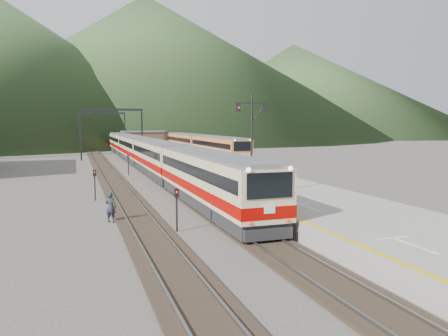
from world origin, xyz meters
name	(u,v)px	position (x,y,z in m)	size (l,w,h in m)	color
ground	(300,265)	(0.00, 0.00, 0.00)	(400.00, 400.00, 0.00)	#47423D
track_main	(146,168)	(0.00, 40.00, 0.07)	(2.60, 200.00, 0.23)	black
track_far	(105,169)	(-5.00, 40.00, 0.07)	(2.60, 200.00, 0.23)	black
track_second	(231,165)	(11.50, 40.00, 0.07)	(2.60, 200.00, 0.23)	black
platform	(193,164)	(5.60, 38.00, 0.50)	(8.00, 100.00, 1.00)	gray
gantry_near	(112,124)	(-2.85, 55.00, 5.59)	(9.55, 0.25, 8.00)	black
gantry_far	(102,124)	(-2.85, 80.00, 5.59)	(9.55, 0.25, 8.00)	black
station_shed	(144,138)	(5.60, 78.00, 2.57)	(9.40, 4.40, 3.10)	brown
hill_b	(146,65)	(30.00, 230.00, 37.50)	(220.00, 220.00, 75.00)	#314A27
hill_c	(293,89)	(110.00, 210.00, 25.00)	(160.00, 160.00, 50.00)	#314A27
main_train	(144,153)	(0.00, 41.10, 1.93)	(2.78, 76.26, 3.39)	beige
second_train	(200,145)	(11.50, 55.63, 2.01)	(2.91, 39.65, 3.55)	#C97433
signal_mast	(252,133)	(2.53, 11.24, 5.01)	(2.19, 0.42, 6.55)	black
short_signal_a	(177,204)	(-3.44, 7.00, 1.46)	(0.24, 0.19, 2.27)	black
short_signal_b	(128,162)	(-2.90, 33.26, 1.46)	(0.25, 0.21, 2.27)	black
short_signal_c	(95,181)	(-7.09, 18.01, 1.46)	(0.24, 0.19, 2.27)	black
worker	(111,207)	(-6.55, 10.35, 0.87)	(0.63, 0.42, 1.74)	#222630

